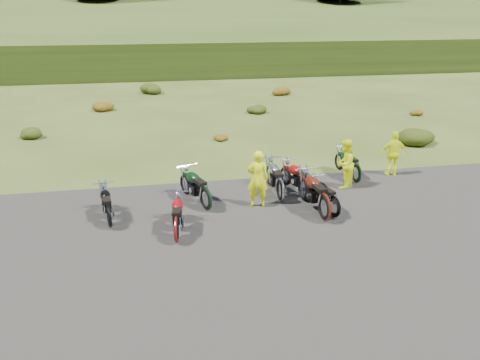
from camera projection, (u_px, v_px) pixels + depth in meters
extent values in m
plane|color=#354517|center=(280.00, 228.00, 13.16)|extent=(300.00, 300.00, 0.00)
cube|color=black|center=(302.00, 265.00, 11.32)|extent=(20.00, 12.00, 0.04)
cube|color=#2D4316|center=(162.00, 29.00, 114.28)|extent=(300.00, 90.00, 9.17)
cylinder|color=black|center=(98.00, 6.00, 55.56)|extent=(0.70, 0.70, 2.20)
cylinder|color=black|center=(339.00, 7.00, 59.88)|extent=(0.70, 0.70, 2.20)
ellipsoid|color=black|center=(29.00, 132.00, 21.87)|extent=(1.03, 1.03, 0.61)
ellipsoid|color=brown|center=(103.00, 105.00, 27.22)|extent=(1.30, 1.30, 0.77)
ellipsoid|color=black|center=(152.00, 87.00, 32.56)|extent=(1.56, 1.56, 0.92)
ellipsoid|color=brown|center=(219.00, 136.00, 21.47)|extent=(0.77, 0.77, 0.45)
ellipsoid|color=black|center=(256.00, 108.00, 26.81)|extent=(1.03, 1.03, 0.61)
ellipsoid|color=brown|center=(281.00, 89.00, 32.16)|extent=(1.30, 1.30, 0.77)
ellipsoid|color=black|center=(418.00, 134.00, 20.96)|extent=(1.56, 1.56, 0.92)
ellipsoid|color=brown|center=(414.00, 111.00, 26.41)|extent=(0.77, 0.77, 0.45)
imported|color=#D5E30B|center=(258.00, 180.00, 14.24)|extent=(0.72, 0.54, 1.80)
imported|color=#D5E30B|center=(345.00, 165.00, 15.73)|extent=(1.03, 1.03, 1.69)
imported|color=#D5E30B|center=(394.00, 154.00, 16.91)|extent=(1.00, 0.49, 1.64)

